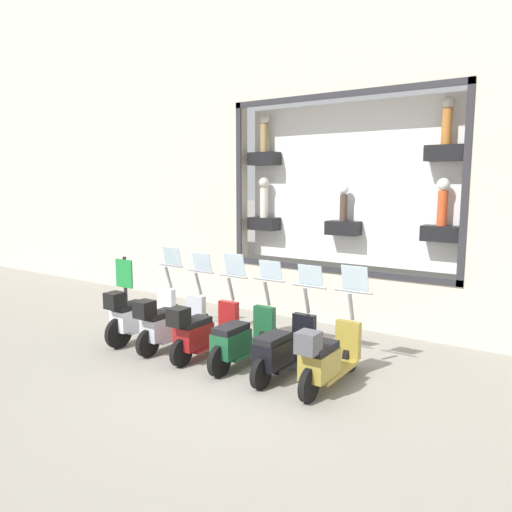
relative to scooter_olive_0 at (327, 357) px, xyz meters
name	(u,v)px	position (x,y,z in m)	size (l,w,h in m)	color
ground_plane	(233,378)	(-0.43, 1.32, -0.46)	(120.00, 120.00, 0.00)	gray
building_facade	(345,37)	(3.17, 1.31, 5.13)	(1.23, 36.00, 10.98)	beige
scooter_olive_0	(327,357)	(0.00, 0.00, 0.00)	(1.79, 0.60, 1.63)	black
scooter_black_1	(283,349)	(0.06, 0.75, -0.05)	(1.79, 0.61, 1.57)	black
scooter_green_2	(242,339)	(0.06, 1.51, -0.04)	(1.80, 0.61, 1.57)	black
scooter_red_3	(202,330)	(0.00, 2.26, -0.01)	(1.79, 0.60, 1.63)	black
scooter_silver_4	(169,323)	(0.00, 3.01, 0.00)	(1.79, 0.61, 1.58)	black
scooter_white_5	(139,315)	(0.01, 3.77, 0.02)	(1.81, 0.61, 1.63)	black
shop_sign_post	(125,291)	(0.37, 4.54, 0.30)	(0.36, 0.45, 1.44)	#232326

